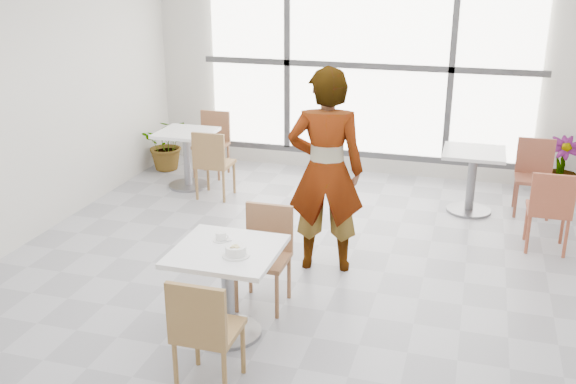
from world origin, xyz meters
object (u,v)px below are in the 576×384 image
(coffee_cup, at_px, (221,237))
(bg_chair_left_far, at_px, (213,139))
(bg_chair_right_near, at_px, (550,206))
(plant_left, at_px, (167,144))
(main_table, at_px, (227,275))
(oatmeal_bowl, at_px, (236,251))
(bg_table_right, at_px, (472,173))
(person, at_px, (326,171))
(chair_far, at_px, (266,249))
(bg_table_left, at_px, (187,151))
(chair_near, at_px, (204,327))
(bg_chair_left_near, at_px, (212,160))
(bg_chair_right_far, at_px, (534,171))
(plant_right, at_px, (561,168))

(coffee_cup, bearing_deg, bg_chair_left_far, 113.59)
(bg_chair_right_near, relative_size, plant_left, 1.17)
(main_table, bearing_deg, bg_chair_left_far, 114.07)
(oatmeal_bowl, height_order, bg_table_right, oatmeal_bowl)
(oatmeal_bowl, xyz_separation_m, bg_chair_right_near, (2.43, 2.48, -0.29))
(coffee_cup, xyz_separation_m, person, (0.55, 1.27, 0.20))
(chair_far, xyz_separation_m, oatmeal_bowl, (-0.00, -0.70, 0.29))
(oatmeal_bowl, xyz_separation_m, bg_table_left, (-1.94, 3.32, -0.31))
(oatmeal_bowl, height_order, person, person)
(coffee_cup, relative_size, bg_chair_left_far, 0.18)
(chair_near, xyz_separation_m, bg_chair_left_near, (-1.44, 3.61, 0.00))
(main_table, bearing_deg, bg_chair_right_far, 55.24)
(bg_chair_left_near, bearing_deg, bg_table_right, -171.89)
(coffee_cup, height_order, bg_chair_right_near, bg_chair_right_near)
(chair_far, bearing_deg, plant_left, 128.02)
(coffee_cup, distance_m, plant_right, 4.99)
(chair_far, height_order, bg_chair_right_far, same)
(bg_chair_left_near, bearing_deg, oatmeal_bowl, 115.81)
(bg_table_right, height_order, plant_left, bg_table_right)
(bg_table_left, relative_size, bg_chair_left_far, 0.86)
(plant_left, bearing_deg, plant_right, 3.58)
(bg_chair_left_near, bearing_deg, bg_table_left, -34.00)
(bg_chair_left_near, relative_size, plant_right, 1.13)
(bg_table_right, xyz_separation_m, bg_chair_right_far, (0.69, 0.21, 0.01))
(bg_table_left, bearing_deg, bg_table_right, 1.70)
(main_table, height_order, bg_table_left, same)
(coffee_cup, relative_size, bg_chair_right_near, 0.18)
(person, distance_m, bg_chair_left_far, 3.28)
(chair_near, height_order, oatmeal_bowl, chair_near)
(chair_near, relative_size, bg_table_left, 1.16)
(main_table, relative_size, oatmeal_bowl, 3.81)
(bg_table_left, bearing_deg, oatmeal_bowl, -59.70)
(bg_table_left, height_order, bg_chair_left_far, bg_chair_left_far)
(oatmeal_bowl, relative_size, person, 0.11)
(oatmeal_bowl, xyz_separation_m, plant_left, (-2.53, 3.94, -0.42))
(person, relative_size, bg_chair_left_far, 2.26)
(bg_table_left, height_order, plant_right, plant_right)
(bg_chair_right_far, bearing_deg, plant_right, 59.96)
(chair_near, bearing_deg, bg_table_left, -63.88)
(plant_right, bearing_deg, bg_chair_right_near, -98.71)
(bg_chair_left_far, xyz_separation_m, plant_left, (-0.70, 0.01, -0.13))
(coffee_cup, bearing_deg, main_table, -54.31)
(coffee_cup, xyz_separation_m, bg_chair_left_far, (-1.61, 3.69, -0.28))
(plant_right, bearing_deg, bg_chair_right_far, -120.04)
(main_table, distance_m, bg_chair_right_near, 3.48)
(chair_far, distance_m, plant_left, 4.11)
(chair_far, height_order, bg_table_left, chair_far)
(chair_far, bearing_deg, bg_chair_right_near, 36.13)
(bg_table_left, height_order, plant_left, bg_table_left)
(chair_far, height_order, person, person)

